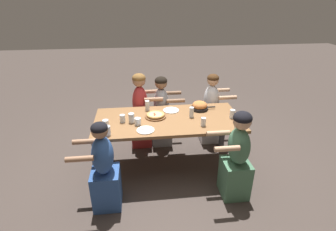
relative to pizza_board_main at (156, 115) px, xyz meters
name	(u,v)px	position (x,y,z in m)	size (l,w,h in m)	color
ground_plane	(168,165)	(0.16, -0.08, -0.79)	(18.00, 18.00, 0.00)	#423833
dining_table	(168,124)	(0.16, -0.08, -0.11)	(1.97, 0.91, 0.77)	brown
pizza_board_main	(156,115)	(0.00, 0.00, 0.00)	(0.29, 0.29, 0.05)	brown
skillet_bowl	(200,106)	(0.66, 0.18, 0.03)	(0.36, 0.25, 0.13)	black
empty_plate_a	(171,110)	(0.24, 0.18, -0.02)	(0.23, 0.23, 0.02)	white
empty_plate_b	(146,130)	(-0.15, -0.37, -0.02)	(0.22, 0.22, 0.02)	white
cocktail_glass_blue	(138,122)	(-0.24, -0.20, 0.02)	(0.08, 0.08, 0.12)	silver
drinking_glass_a	(203,122)	(0.59, -0.32, 0.02)	(0.06, 0.06, 0.11)	silver
drinking_glass_b	(147,106)	(-0.10, 0.25, 0.04)	(0.06, 0.06, 0.14)	silver
drinking_glass_c	(132,118)	(-0.32, -0.12, 0.03)	(0.08, 0.08, 0.13)	silver
drinking_glass_d	(107,131)	(-0.61, -0.43, 0.02)	(0.08, 0.08, 0.12)	silver
drinking_glass_e	(192,113)	(0.49, -0.05, 0.04)	(0.06, 0.06, 0.14)	silver
drinking_glass_f	(232,114)	(1.03, -0.14, 0.02)	(0.07, 0.07, 0.12)	silver
drinking_glass_g	(123,119)	(-0.44, -0.10, 0.02)	(0.07, 0.07, 0.10)	silver
drinking_glass_h	(237,123)	(1.00, -0.42, 0.03)	(0.06, 0.06, 0.13)	silver
drinking_glass_i	(106,125)	(-0.64, -0.26, 0.03)	(0.08, 0.08, 0.12)	silver
diner_near_left	(104,170)	(-0.65, -0.75, -0.30)	(0.51, 0.40, 1.10)	#2D5193
diner_far_right	(211,111)	(0.96, 0.60, -0.26)	(0.51, 0.40, 1.17)	silver
diner_far_midleft	(141,113)	(-0.20, 0.60, -0.23)	(0.51, 0.40, 1.21)	#B22D2D
diner_near_right	(237,158)	(0.91, -0.75, -0.26)	(0.51, 0.40, 1.14)	#477556
diner_far_center	(162,114)	(0.14, 0.60, -0.27)	(0.51, 0.40, 1.15)	#99999E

